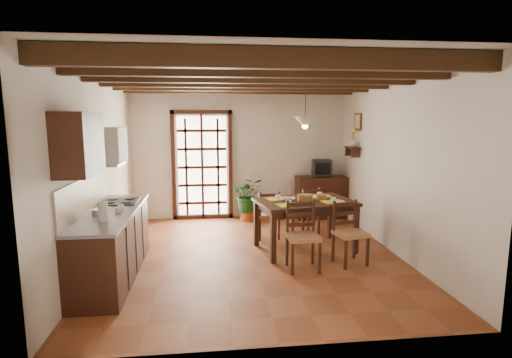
{
  "coord_description": "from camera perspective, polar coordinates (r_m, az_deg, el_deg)",
  "views": [
    {
      "loc": [
        -0.62,
        -5.92,
        2.15
      ],
      "look_at": [
        0.1,
        0.4,
        1.15
      ],
      "focal_mm": 28.0,
      "sensor_mm": 36.0,
      "label": 1
    }
  ],
  "objects": [
    {
      "name": "ground_plane",
      "position": [
        6.33,
        -0.5,
        -10.92
      ],
      "size": [
        5.0,
        5.0,
        0.0
      ],
      "primitive_type": "plane",
      "color": "brown"
    },
    {
      "name": "room_shell",
      "position": [
        5.97,
        -0.52,
        5.72
      ],
      "size": [
        4.52,
        5.02,
        2.81
      ],
      "color": "silver",
      "rests_on": "ground_plane"
    },
    {
      "name": "ceiling_beams",
      "position": [
        5.98,
        -0.53,
        14.11
      ],
      "size": [
        4.5,
        4.34,
        0.2
      ],
      "color": "black",
      "rests_on": "room_shell"
    },
    {
      "name": "french_door",
      "position": [
        8.43,
        -7.69,
        2.21
      ],
      "size": [
        1.26,
        0.11,
        2.32
      ],
      "color": "white",
      "rests_on": "ground_plane"
    },
    {
      "name": "kitchen_counter",
      "position": [
        5.74,
        -19.87,
        -8.61
      ],
      "size": [
        0.64,
        2.25,
        1.38
      ],
      "color": "#321810",
      "rests_on": "ground_plane"
    },
    {
      "name": "upper_cabinet",
      "position": [
        4.86,
        -23.99,
        4.62
      ],
      "size": [
        0.35,
        0.8,
        0.7
      ],
      "primitive_type": "cube",
      "color": "#321810",
      "rests_on": "room_shell"
    },
    {
      "name": "range_hood",
      "position": [
        6.06,
        -20.19,
        4.45
      ],
      "size": [
        0.38,
        0.6,
        0.54
      ],
      "color": "white",
      "rests_on": "room_shell"
    },
    {
      "name": "counter_items",
      "position": [
        5.7,
        -19.92,
        -3.67
      ],
      "size": [
        0.5,
        1.43,
        0.25
      ],
      "color": "black",
      "rests_on": "kitchen_counter"
    },
    {
      "name": "dining_table",
      "position": [
        6.47,
        7.01,
        -3.96
      ],
      "size": [
        1.66,
        1.24,
        0.82
      ],
      "rotation": [
        0.0,
        0.0,
        0.19
      ],
      "color": "#321A10",
      "rests_on": "ground_plane"
    },
    {
      "name": "chair_near_left",
      "position": [
        5.76,
        6.69,
        -9.84
      ],
      "size": [
        0.45,
        0.43,
        0.97
      ],
      "rotation": [
        0.0,
        0.0,
        0.01
      ],
      "color": "#B47A4C",
      "rests_on": "ground_plane"
    },
    {
      "name": "chair_near_right",
      "position": [
        6.1,
        13.23,
        -9.09
      ],
      "size": [
        0.51,
        0.49,
        0.92
      ],
      "rotation": [
        0.0,
        0.0,
        0.23
      ],
      "color": "#B47A4C",
      "rests_on": "ground_plane"
    },
    {
      "name": "chair_far_left",
      "position": [
        7.14,
        1.59,
        -6.32
      ],
      "size": [
        0.45,
        0.43,
        0.87
      ],
      "rotation": [
        0.0,
        0.0,
        3.28
      ],
      "color": "#B47A4C",
      "rests_on": "ground_plane"
    },
    {
      "name": "chair_far_right",
      "position": [
        7.41,
        7.16,
        -5.76
      ],
      "size": [
        0.52,
        0.51,
        0.89
      ],
      "rotation": [
        0.0,
        0.0,
        3.51
      ],
      "color": "#B47A4C",
      "rests_on": "ground_plane"
    },
    {
      "name": "table_setting",
      "position": [
        6.43,
        7.04,
        -2.19
      ],
      "size": [
        1.1,
        0.73,
        0.1
      ],
      "rotation": [
        0.0,
        0.0,
        0.19
      ],
      "color": "yellow",
      "rests_on": "dining_table"
    },
    {
      "name": "table_bowl",
      "position": [
        6.39,
        4.63,
        -2.88
      ],
      "size": [
        0.24,
        0.24,
        0.05
      ],
      "primitive_type": "imported",
      "rotation": [
        0.0,
        0.0,
        -0.1
      ],
      "color": "white",
      "rests_on": "dining_table"
    },
    {
      "name": "sideboard",
      "position": [
        8.64,
        9.25,
        -2.56
      ],
      "size": [
        1.06,
        0.5,
        0.89
      ],
      "primitive_type": "cube",
      "rotation": [
        0.0,
        0.0,
        0.03
      ],
      "color": "#321810",
      "rests_on": "ground_plane"
    },
    {
      "name": "crt_tv",
      "position": [
        8.54,
        9.37,
        1.61
      ],
      "size": [
        0.43,
        0.4,
        0.33
      ],
      "rotation": [
        0.0,
        0.0,
        -0.14
      ],
      "color": "black",
      "rests_on": "sideboard"
    },
    {
      "name": "fuse_box",
      "position": [
        8.68,
        7.69,
        6.21
      ],
      "size": [
        0.25,
        0.03,
        0.32
      ],
      "primitive_type": "cube",
      "color": "white",
      "rests_on": "room_shell"
    },
    {
      "name": "plant_pot",
      "position": [
        8.39,
        -1.08,
        -5.15
      ],
      "size": [
        0.36,
        0.36,
        0.22
      ],
      "primitive_type": "cone",
      "color": "#903415",
      "rests_on": "ground_plane"
    },
    {
      "name": "potted_plant",
      "position": [
        8.29,
        -1.09,
        -2.06
      ],
      "size": [
        1.77,
        1.54,
        1.87
      ],
      "primitive_type": "imported",
      "rotation": [
        0.0,
        0.0,
        -0.06
      ],
      "color": "#144C19",
      "rests_on": "ground_plane"
    },
    {
      "name": "wall_shelf",
      "position": [
        8.04,
        13.63,
        4.12
      ],
      "size": [
        0.2,
        0.42,
        0.2
      ],
      "color": "#321810",
      "rests_on": "room_shell"
    },
    {
      "name": "shelf_vase",
      "position": [
        8.03,
        13.67,
        5.11
      ],
      "size": [
        0.15,
        0.15,
        0.15
      ],
      "primitive_type": "imported",
      "color": "#B2BFB2",
      "rests_on": "wall_shelf"
    },
    {
      "name": "shelf_flowers",
      "position": [
        8.02,
        13.73,
        6.59
      ],
      "size": [
        0.14,
        0.14,
        0.36
      ],
      "color": "yellow",
      "rests_on": "shelf_vase"
    },
    {
      "name": "framed_picture",
      "position": [
        8.04,
        14.34,
        7.94
      ],
      "size": [
        0.03,
        0.32,
        0.32
      ],
      "color": "brown",
      "rests_on": "room_shell"
    },
    {
      "name": "pendant_lamp",
      "position": [
        6.41,
        7.03,
        8.22
      ],
      "size": [
        0.36,
        0.36,
        0.84
      ],
      "color": "black",
      "rests_on": "room_shell"
    }
  ]
}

